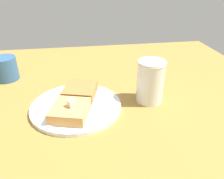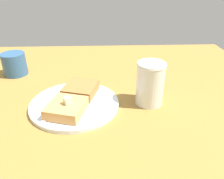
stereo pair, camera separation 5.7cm
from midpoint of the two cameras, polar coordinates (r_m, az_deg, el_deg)
The scene contains 8 objects.
table_surface at distance 52.85cm, azimuth -5.44°, elevation -10.67°, with size 121.01×121.01×2.93cm, color olive.
plate at distance 58.69cm, azimuth -7.01°, elevation -3.82°, with size 23.58×23.58×1.05cm.
toast_slice_left at distance 53.89cm, azimuth -8.88°, elevation -4.91°, with size 9.08×8.39×2.73cm, color tan.
toast_slice_middle at distance 61.70cm, azimuth -5.57°, elevation 0.01°, with size 9.08×8.39×2.73cm, color #AB6D37.
butter_pat_primary at distance 52.55cm, azimuth -8.52°, elevation -2.95°, with size 1.71×1.54×1.71cm, color beige.
fork at distance 58.81cm, azimuth -13.80°, elevation -3.69°, with size 16.06×2.88×0.36cm.
syrup_jar at distance 58.64cm, azimuth 12.64°, elevation 1.07°, with size 7.51×7.51×11.61cm.
coffee_mug at distance 80.70cm, azimuth -22.27°, elevation 6.19°, with size 10.39×7.82×7.57cm.
Camera 2 is at (-40.95, -6.07, 35.06)cm, focal length 35.00 mm.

